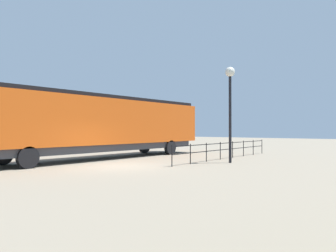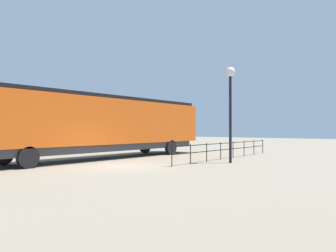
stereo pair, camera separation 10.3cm
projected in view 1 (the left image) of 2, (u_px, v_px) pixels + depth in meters
ground_plane at (119, 166)px, 16.97m from camera, size 120.00×120.00×0.00m
locomotive at (107, 124)px, 21.75m from camera, size 2.99×17.82×4.13m
lamp_post at (230, 91)px, 18.81m from camera, size 0.57×0.57×5.57m
platform_fence at (227, 148)px, 21.48m from camera, size 0.05×11.89×1.13m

